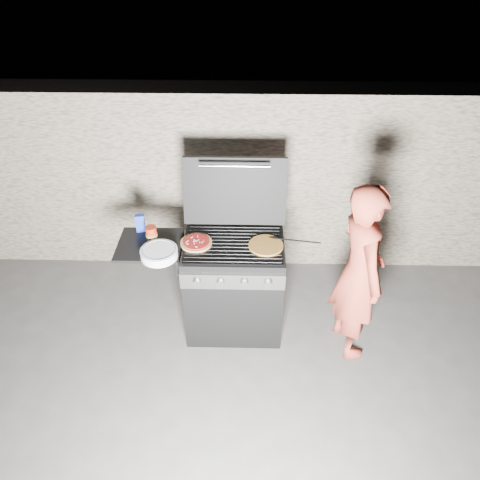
{
  "coord_description": "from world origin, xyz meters",
  "views": [
    {
      "loc": [
        0.12,
        -2.93,
        3.14
      ],
      "look_at": [
        0.05,
        0.0,
        0.95
      ],
      "focal_mm": 35.0,
      "sensor_mm": 36.0,
      "label": 1
    }
  ],
  "objects_px": {
    "pizza_topped": "(196,242)",
    "person": "(359,273)",
    "sauce_jar": "(152,234)",
    "gas_grill": "(205,286)"
  },
  "relations": [
    {
      "from": "pizza_topped",
      "to": "sauce_jar",
      "type": "distance_m",
      "value": 0.36
    },
    {
      "from": "gas_grill",
      "to": "person",
      "type": "relative_size",
      "value": 0.86
    },
    {
      "from": "gas_grill",
      "to": "person",
      "type": "xyz_separation_m",
      "value": [
        1.22,
        -0.18,
        0.32
      ]
    },
    {
      "from": "pizza_topped",
      "to": "sauce_jar",
      "type": "bearing_deg",
      "value": 173.96
    },
    {
      "from": "pizza_topped",
      "to": "person",
      "type": "distance_m",
      "value": 1.29
    },
    {
      "from": "pizza_topped",
      "to": "person",
      "type": "xyz_separation_m",
      "value": [
        1.27,
        -0.18,
        -0.14
      ]
    },
    {
      "from": "pizza_topped",
      "to": "person",
      "type": "height_order",
      "value": "person"
    },
    {
      "from": "person",
      "to": "gas_grill",
      "type": "bearing_deg",
      "value": 69.21
    },
    {
      "from": "person",
      "to": "sauce_jar",
      "type": "bearing_deg",
      "value": 70.02
    },
    {
      "from": "sauce_jar",
      "to": "person",
      "type": "relative_size",
      "value": 0.09
    }
  ]
}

